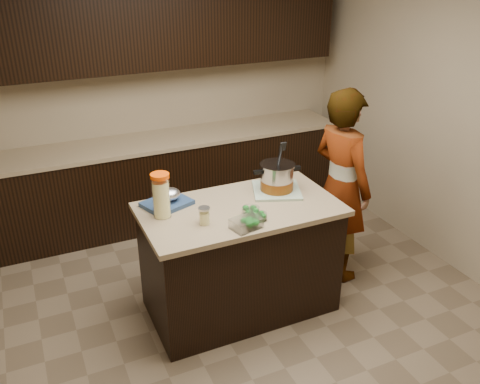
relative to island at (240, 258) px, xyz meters
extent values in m
plane|color=brown|center=(0.00, 0.00, -0.45)|extent=(4.00, 4.00, 0.00)
cube|color=tan|center=(0.00, 2.00, 0.90)|extent=(4.00, 0.04, 2.70)
cube|color=tan|center=(0.00, -2.00, 0.90)|extent=(4.00, 0.04, 2.70)
cube|color=tan|center=(2.00, 0.00, 0.90)|extent=(0.04, 4.00, 2.70)
cube|color=black|center=(0.00, 1.70, -0.02)|extent=(3.60, 0.60, 0.86)
cube|color=tan|center=(0.00, 1.70, 0.43)|extent=(3.60, 0.63, 0.04)
cube|color=black|center=(0.00, 1.82, 1.50)|extent=(3.60, 0.35, 0.75)
cube|color=black|center=(0.00, 0.00, -0.02)|extent=(1.40, 0.75, 0.86)
cube|color=tan|center=(0.00, 0.00, 0.43)|extent=(1.46, 0.81, 0.04)
cube|color=#59855F|center=(0.37, 0.12, 0.46)|extent=(0.47, 0.47, 0.02)
cylinder|color=#B7B7BC|center=(0.37, 0.12, 0.57)|extent=(0.29, 0.29, 0.20)
cylinder|color=brown|center=(0.37, 0.12, 0.51)|extent=(0.29, 0.29, 0.08)
cylinder|color=#B7B7BC|center=(0.37, 0.12, 0.67)|extent=(0.31, 0.31, 0.01)
cube|color=black|center=(0.21, 0.14, 0.63)|extent=(0.07, 0.04, 0.03)
cube|color=black|center=(0.52, 0.10, 0.63)|extent=(0.07, 0.04, 0.03)
cylinder|color=black|center=(0.37, 0.09, 0.73)|extent=(0.04, 0.11, 0.24)
cylinder|color=#F4EA95|center=(-0.56, 0.09, 0.58)|extent=(0.13, 0.13, 0.26)
cylinder|color=white|center=(-0.56, 0.09, 0.60)|extent=(0.15, 0.15, 0.30)
cylinder|color=#F24A05|center=(-0.56, 0.09, 0.76)|extent=(0.15, 0.15, 0.02)
cylinder|color=#F4EA95|center=(-0.33, -0.13, 0.49)|extent=(0.07, 0.07, 0.09)
cylinder|color=white|center=(-0.33, -0.13, 0.50)|extent=(0.08, 0.08, 0.11)
cylinder|color=silver|center=(-0.33, -0.13, 0.57)|extent=(0.09, 0.09, 0.02)
cylinder|color=silver|center=(0.02, -0.15, 0.48)|extent=(0.16, 0.16, 0.06)
cylinder|color=silver|center=(0.04, -0.24, 0.47)|extent=(0.13, 0.13, 0.05)
cube|color=silver|center=(-0.09, -0.31, 0.48)|extent=(0.23, 0.19, 0.07)
cube|color=navy|center=(-0.48, 0.25, 0.46)|extent=(0.40, 0.36, 0.03)
ellipsoid|color=silver|center=(-0.46, 0.25, 0.53)|extent=(0.17, 0.14, 0.09)
imported|color=gray|center=(0.98, 0.12, 0.38)|extent=(0.49, 0.66, 1.66)
camera|label=1|loc=(-1.38, -3.02, 2.14)|focal=38.00mm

